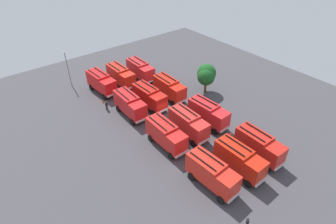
# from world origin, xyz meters

# --- Properties ---
(ground_plane) EXTENTS (66.70, 66.70, 0.00)m
(ground_plane) POSITION_xyz_m (0.00, 0.00, 0.00)
(ground_plane) COLOR #423F44
(fire_truck_0) EXTENTS (7.35, 3.14, 3.88)m
(fire_truck_0) POSITION_xyz_m (-14.90, -4.38, 2.15)
(fire_truck_0) COLOR red
(fire_truck_0) RESTS_ON ground
(fire_truck_1) EXTENTS (7.26, 2.89, 3.88)m
(fire_truck_1) POSITION_xyz_m (-4.95, -4.26, 2.15)
(fire_truck_1) COLOR red
(fire_truck_1) RESTS_ON ground
(fire_truck_2) EXTENTS (7.22, 2.80, 3.88)m
(fire_truck_2) POSITION_xyz_m (5.02, -4.40, 2.15)
(fire_truck_2) COLOR red
(fire_truck_2) RESTS_ON ground
(fire_truck_3) EXTENTS (7.31, 3.04, 3.88)m
(fire_truck_3) POSITION_xyz_m (14.42, -4.60, 2.15)
(fire_truck_3) COLOR red
(fire_truck_3) RESTS_ON ground
(fire_truck_4) EXTENTS (7.26, 2.89, 3.88)m
(fire_truck_4) POSITION_xyz_m (-14.96, -0.09, 2.15)
(fire_truck_4) COLOR red
(fire_truck_4) RESTS_ON ground
(fire_truck_5) EXTENTS (7.30, 3.00, 3.88)m
(fire_truck_5) POSITION_xyz_m (-4.93, -0.25, 2.15)
(fire_truck_5) COLOR red
(fire_truck_5) RESTS_ON ground
(fire_truck_6) EXTENTS (7.25, 2.87, 3.88)m
(fire_truck_6) POSITION_xyz_m (5.11, -0.10, 2.15)
(fire_truck_6) COLOR red
(fire_truck_6) RESTS_ON ground
(fire_truck_7) EXTENTS (7.24, 2.85, 3.88)m
(fire_truck_7) POSITION_xyz_m (14.99, -0.05, 2.15)
(fire_truck_7) COLOR red
(fire_truck_7) RESTS_ON ground
(fire_truck_8) EXTENTS (7.21, 2.78, 3.88)m
(fire_truck_8) POSITION_xyz_m (-14.61, 4.38, 2.15)
(fire_truck_8) COLOR red
(fire_truck_8) RESTS_ON ground
(fire_truck_9) EXTENTS (7.21, 2.79, 3.88)m
(fire_truck_9) POSITION_xyz_m (-5.09, 4.37, 2.15)
(fire_truck_9) COLOR red
(fire_truck_9) RESTS_ON ground
(fire_truck_10) EXTENTS (7.32, 3.07, 3.88)m
(fire_truck_10) POSITION_xyz_m (5.06, 4.26, 2.15)
(fire_truck_10) COLOR red
(fire_truck_10) RESTS_ON ground
(fire_truck_11) EXTENTS (7.23, 2.83, 3.88)m
(fire_truck_11) POSITION_xyz_m (14.94, 4.24, 2.15)
(fire_truck_11) COLOR red
(fire_truck_11) RESTS_ON ground
(firefighter_0) EXTENTS (0.46, 0.47, 1.60)m
(firefighter_0) POSITION_xyz_m (21.14, -5.91, 0.89)
(firefighter_0) COLOR black
(firefighter_0) RESTS_ON ground
(firefighter_1) EXTENTS (0.46, 0.47, 1.64)m
(firefighter_1) POSITION_xyz_m (6.80, -1.97, 0.92)
(firefighter_1) COLOR black
(firefighter_1) RESTS_ON ground
(firefighter_2) EXTENTS (0.40, 0.48, 1.64)m
(firefighter_2) POSITION_xyz_m (-8.90, -6.70, 0.91)
(firefighter_2) COLOR black
(firefighter_2) RESTS_ON ground
(firefighter_3) EXTENTS (0.48, 0.45, 1.62)m
(firefighter_3) POSITION_xyz_m (10.43, 3.58, 0.90)
(firefighter_3) COLOR black
(firefighter_3) RESTS_ON ground
(tree_0) EXTENTS (3.60, 3.60, 5.58)m
(tree_0) POSITION_xyz_m (-2.71, 11.50, 3.76)
(tree_0) COLOR brown
(tree_0) RESTS_ON ground
(tree_1) EXTENTS (3.33, 3.33, 5.16)m
(tree_1) POSITION_xyz_m (-2.19, 10.89, 3.47)
(tree_1) COLOR brown
(tree_1) RESTS_ON ground
(traffic_cone_0) EXTENTS (0.46, 0.46, 0.66)m
(traffic_cone_0) POSITION_xyz_m (0.43, -1.27, 0.33)
(traffic_cone_0) COLOR #F2600C
(traffic_cone_0) RESTS_ON ground
(traffic_cone_1) EXTENTS (0.41, 0.41, 0.59)m
(traffic_cone_1) POSITION_xyz_m (-11.40, -6.21, 0.29)
(traffic_cone_1) COLOR #F2600C
(traffic_cone_1) RESTS_ON ground
(traffic_cone_2) EXTENTS (0.41, 0.41, 0.58)m
(traffic_cone_2) POSITION_xyz_m (1.32, 2.03, 0.29)
(traffic_cone_2) COLOR #F2600C
(traffic_cone_2) RESTS_ON ground
(lamppost) EXTENTS (0.36, 0.36, 7.24)m
(lamppost) POSITION_xyz_m (-21.17, -8.08, 4.20)
(lamppost) COLOR slate
(lamppost) RESTS_ON ground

